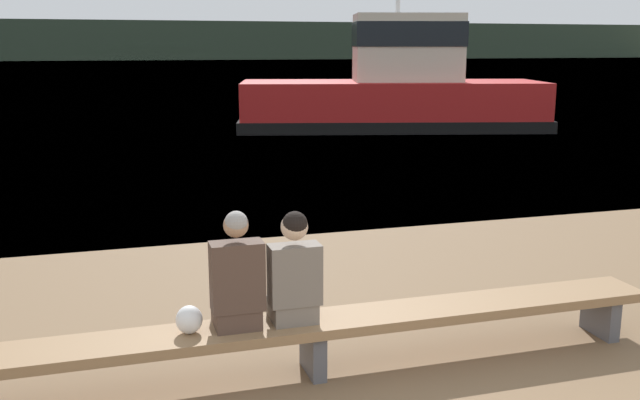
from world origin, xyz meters
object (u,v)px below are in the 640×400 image
person_left (237,279)px  person_right (294,273)px  tugboat_red (395,93)px  bench_main (313,329)px  shopping_bag (189,320)px

person_left → person_right: (0.48, -0.00, 0.00)m
person_left → tugboat_red: 18.76m
bench_main → person_right: 0.54m
tugboat_red → person_right: bearing=169.4°
person_left → person_right: 0.48m
shopping_bag → tugboat_red: (8.74, 16.79, 0.59)m
bench_main → person_left: 0.82m
person_right → shopping_bag: bearing=179.3°
tugboat_red → shopping_bag: bearing=167.0°
tugboat_red → bench_main: bearing=169.8°
person_right → tugboat_red: size_ratio=0.09×
person_left → person_right: bearing=-0.1°
person_right → person_left: bearing=179.9°
person_right → tugboat_red: 18.56m
person_right → bench_main: bearing=-0.3°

